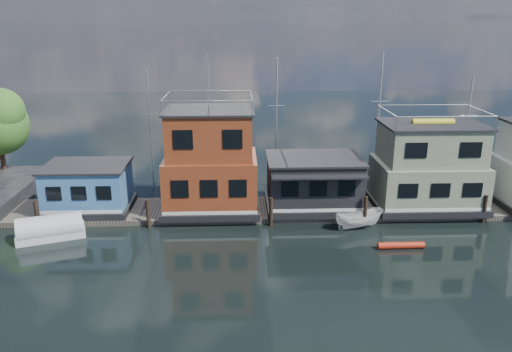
{
  "coord_description": "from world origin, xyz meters",
  "views": [
    {
      "loc": [
        -6.34,
        -24.89,
        14.74
      ],
      "look_at": [
        -5.0,
        12.0,
        3.0
      ],
      "focal_mm": 35.0,
      "sensor_mm": 36.0,
      "label": 1
    }
  ],
  "objects_px": {
    "houseboat_red": "(211,163)",
    "tarp_runabout": "(50,229)",
    "houseboat_green": "(428,167)",
    "red_kayak": "(401,245)",
    "motorboat": "(359,219)",
    "houseboat_dark": "(313,183)",
    "houseboat_blue": "(88,188)"
  },
  "relations": [
    {
      "from": "houseboat_green",
      "to": "red_kayak",
      "type": "xyz_separation_m",
      "value": [
        -4.05,
        -6.94,
        -3.32
      ]
    },
    {
      "from": "tarp_runabout",
      "to": "red_kayak",
      "type": "xyz_separation_m",
      "value": [
        23.96,
        -2.49,
        -0.45
      ]
    },
    {
      "from": "houseboat_dark",
      "to": "tarp_runabout",
      "type": "bearing_deg",
      "value": -166.9
    },
    {
      "from": "houseboat_red",
      "to": "houseboat_dark",
      "type": "xyz_separation_m",
      "value": [
        8.0,
        -0.02,
        -1.69
      ]
    },
    {
      "from": "houseboat_dark",
      "to": "motorboat",
      "type": "height_order",
      "value": "houseboat_dark"
    },
    {
      "from": "houseboat_blue",
      "to": "houseboat_green",
      "type": "height_order",
      "value": "houseboat_green"
    },
    {
      "from": "houseboat_red",
      "to": "houseboat_green",
      "type": "bearing_deg",
      "value": 0.0
    },
    {
      "from": "houseboat_green",
      "to": "red_kayak",
      "type": "relative_size",
      "value": 2.69
    },
    {
      "from": "houseboat_blue",
      "to": "motorboat",
      "type": "distance_m",
      "value": 20.75
    },
    {
      "from": "houseboat_blue",
      "to": "tarp_runabout",
      "type": "height_order",
      "value": "houseboat_blue"
    },
    {
      "from": "red_kayak",
      "to": "motorboat",
      "type": "bearing_deg",
      "value": 120.23
    },
    {
      "from": "houseboat_red",
      "to": "houseboat_green",
      "type": "height_order",
      "value": "houseboat_red"
    },
    {
      "from": "houseboat_blue",
      "to": "houseboat_red",
      "type": "bearing_deg",
      "value": 0.0
    },
    {
      "from": "red_kayak",
      "to": "tarp_runabout",
      "type": "bearing_deg",
      "value": 173.23
    },
    {
      "from": "houseboat_green",
      "to": "tarp_runabout",
      "type": "relative_size",
      "value": 1.75
    },
    {
      "from": "tarp_runabout",
      "to": "motorboat",
      "type": "xyz_separation_m",
      "value": [
        21.9,
        0.92,
        0.04
      ]
    },
    {
      "from": "houseboat_blue",
      "to": "motorboat",
      "type": "relative_size",
      "value": 1.73
    },
    {
      "from": "houseboat_green",
      "to": "houseboat_dark",
      "type": "bearing_deg",
      "value": -179.88
    },
    {
      "from": "houseboat_blue",
      "to": "tarp_runabout",
      "type": "xyz_separation_m",
      "value": [
        -1.51,
        -4.44,
        -1.53
      ]
    },
    {
      "from": "houseboat_green",
      "to": "red_kayak",
      "type": "bearing_deg",
      "value": -120.27
    },
    {
      "from": "tarp_runabout",
      "to": "motorboat",
      "type": "height_order",
      "value": "tarp_runabout"
    },
    {
      "from": "motorboat",
      "to": "houseboat_blue",
      "type": "bearing_deg",
      "value": 67.91
    },
    {
      "from": "houseboat_red",
      "to": "houseboat_green",
      "type": "distance_m",
      "value": 17.01
    },
    {
      "from": "houseboat_dark",
      "to": "tarp_runabout",
      "type": "relative_size",
      "value": 1.54
    },
    {
      "from": "houseboat_blue",
      "to": "houseboat_green",
      "type": "bearing_deg",
      "value": 0.0
    },
    {
      "from": "tarp_runabout",
      "to": "houseboat_green",
      "type": "bearing_deg",
      "value": -10.49
    },
    {
      "from": "houseboat_red",
      "to": "tarp_runabout",
      "type": "bearing_deg",
      "value": -158.02
    },
    {
      "from": "houseboat_blue",
      "to": "houseboat_dark",
      "type": "distance_m",
      "value": 17.5
    },
    {
      "from": "houseboat_green",
      "to": "red_kayak",
      "type": "height_order",
      "value": "houseboat_green"
    },
    {
      "from": "houseboat_red",
      "to": "motorboat",
      "type": "bearing_deg",
      "value": -17.91
    },
    {
      "from": "houseboat_blue",
      "to": "houseboat_green",
      "type": "relative_size",
      "value": 0.76
    },
    {
      "from": "houseboat_dark",
      "to": "red_kayak",
      "type": "relative_size",
      "value": 2.37
    }
  ]
}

